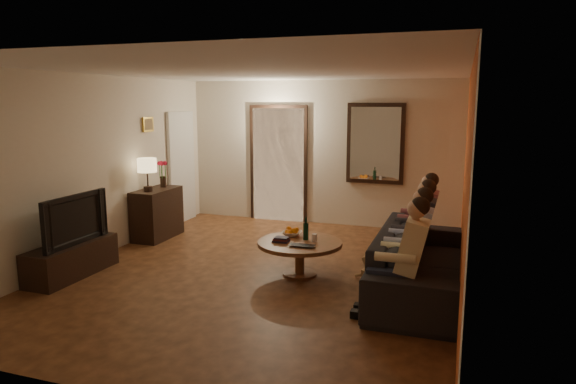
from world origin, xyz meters
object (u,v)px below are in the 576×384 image
(coffee_table, at_px, (300,258))
(person_a, at_px, (405,264))
(table_lamp, at_px, (147,175))
(sofa, at_px, (422,261))
(tv, at_px, (69,219))
(bowl, at_px, (292,234))
(dresser, at_px, (157,214))
(dog, at_px, (383,260))
(tv_stand, at_px, (72,259))
(person_c, at_px, (416,235))
(wine_bottle, at_px, (306,228))
(person_d, at_px, (420,225))
(laptop, at_px, (301,247))
(person_b, at_px, (411,249))

(coffee_table, bearing_deg, person_a, -34.84)
(table_lamp, distance_m, sofa, 4.46)
(tv, distance_m, bowl, 2.87)
(dresser, distance_m, dog, 3.95)
(sofa, bearing_deg, bowl, 79.73)
(tv_stand, height_order, person_c, person_c)
(wine_bottle, bearing_deg, person_d, 26.93)
(person_c, xyz_separation_m, laptop, (-1.33, -0.48, -0.14))
(tv, height_order, wine_bottle, tv)
(person_a, bearing_deg, person_d, 90.00)
(sofa, distance_m, person_a, 0.93)
(person_c, bearing_deg, bowl, 179.38)
(dresser, distance_m, sofa, 4.45)
(person_b, height_order, person_c, same)
(tv, xyz_separation_m, person_a, (4.21, -0.03, -0.15))
(person_b, bearing_deg, coffee_table, 164.50)
(tv_stand, height_order, coffee_table, coffee_table)
(dresser, relative_size, tv_stand, 0.71)
(table_lamp, relative_size, coffee_table, 0.50)
(bowl, bearing_deg, person_c, -0.62)
(dog, bearing_deg, wine_bottle, -171.69)
(dresser, xyz_separation_m, person_b, (4.21, -1.40, 0.19))
(person_a, distance_m, laptop, 1.52)
(dresser, height_order, person_a, person_a)
(sofa, distance_m, wine_bottle, 1.51)
(dresser, xyz_separation_m, table_lamp, (0.00, -0.22, 0.68))
(bowl, bearing_deg, dog, -6.69)
(tv_stand, xyz_separation_m, person_c, (4.21, 1.17, 0.38))
(tv, height_order, laptop, tv)
(dresser, height_order, tv, tv)
(coffee_table, distance_m, laptop, 0.38)
(person_a, height_order, coffee_table, person_a)
(table_lamp, xyz_separation_m, dog, (3.83, -0.71, -0.80))
(tv, bearing_deg, person_b, -82.25)
(person_c, bearing_deg, wine_bottle, -175.76)
(tv_stand, relative_size, wine_bottle, 4.17)
(person_b, height_order, coffee_table, person_b)
(person_a, bearing_deg, bowl, 142.95)
(tv_stand, xyz_separation_m, coffee_table, (2.78, 0.97, 0.01))
(person_b, relative_size, laptop, 3.65)
(person_d, xyz_separation_m, coffee_table, (-1.43, -0.80, -0.38))
(dresser, distance_m, coffee_table, 2.96)
(person_c, distance_m, wine_bottle, 1.39)
(tv, bearing_deg, table_lamp, 0.00)
(tv, relative_size, bowl, 4.28)
(tv_stand, distance_m, coffee_table, 2.94)
(tv_stand, distance_m, tv, 0.54)
(dresser, xyz_separation_m, person_a, (4.21, -2.00, 0.19))
(dog, distance_m, coffee_table, 1.06)
(table_lamp, relative_size, laptop, 1.64)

